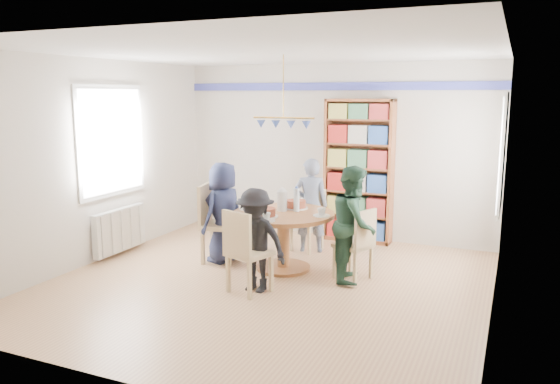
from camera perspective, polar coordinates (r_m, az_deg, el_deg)
The scene contains 14 objects.
ground at distance 6.60m, azimuth -1.40°, elevation -9.57°, with size 5.00×5.00×0.00m, color tan.
room_shell at distance 7.14m, azimuth -0.42°, elevation 5.49°, with size 5.00×5.00×5.00m.
radiator at distance 8.01m, azimuth -16.39°, elevation -3.83°, with size 0.12×1.00×0.60m.
dining_table at distance 6.99m, azimuth 0.36°, elevation -3.69°, with size 1.30×1.30×0.75m.
chair_left at distance 7.39m, azimuth -6.93°, elevation -2.84°, with size 0.55×0.55×1.05m.
chair_right at distance 6.67m, azimuth 8.17°, elevation -5.11°, with size 0.51×0.51×0.88m.
chair_far at distance 7.90m, azimuth 3.13°, elevation -2.56°, with size 0.48×0.48×0.89m.
chair_near at distance 6.15m, azimuth -3.77°, elevation -5.90°, with size 0.54×0.54×0.97m.
person_left at distance 7.34m, azimuth -5.93°, elevation -2.12°, with size 0.66×0.43×1.35m, color #1B203B.
person_right at distance 6.61m, azimuth 7.72°, elevation -3.29°, with size 0.68×0.53×1.40m, color #1B3625.
person_far at distance 7.77m, azimuth 3.22°, elevation -1.38°, with size 0.49×0.32×1.35m, color gray.
person_near at distance 6.22m, azimuth -2.59°, elevation -5.07°, with size 0.77×0.44×1.20m, color black.
bookshelf at distance 8.35m, azimuth 8.22°, elevation 2.05°, with size 1.03×0.31×2.17m.
tableware at distance 6.96m, azimuth 0.24°, elevation -1.51°, with size 1.24×1.24×0.33m.
Camera 1 is at (2.63, -5.63, 2.23)m, focal length 35.00 mm.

